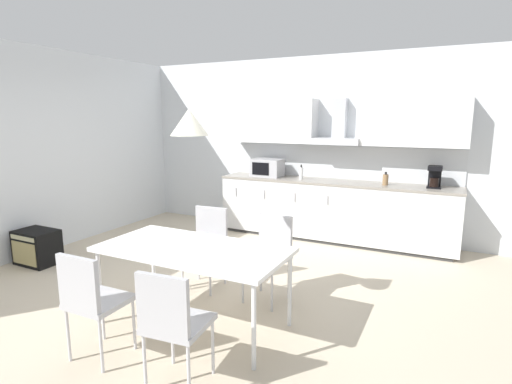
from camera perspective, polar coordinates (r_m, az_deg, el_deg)
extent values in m
cube|color=beige|center=(4.62, -7.18, -13.22)|extent=(7.98, 7.84, 0.02)
cube|color=silver|center=(6.62, 5.40, 6.60)|extent=(6.39, 0.10, 2.79)
cube|color=silver|center=(6.18, -29.06, 5.05)|extent=(0.10, 6.27, 2.79)
cube|color=#333333|center=(6.30, 10.75, -6.43)|extent=(3.38, 0.56, 0.05)
cube|color=silver|center=(6.18, 10.89, -2.52)|extent=(3.53, 0.60, 0.83)
cube|color=gray|center=(6.10, 11.03, 1.42)|extent=(3.55, 0.62, 0.03)
cube|color=silver|center=(6.42, -2.92, 0.03)|extent=(0.01, 0.01, 0.14)
cube|color=silver|center=(6.19, 1.15, -0.35)|extent=(0.01, 0.01, 0.14)
cube|color=silver|center=(6.00, 5.51, -0.75)|extent=(0.01, 0.01, 0.14)
cube|color=silver|center=(5.84, 10.13, -1.17)|extent=(0.01, 0.01, 0.14)
cube|color=silver|center=(6.35, 11.81, 4.18)|extent=(3.53, 0.02, 0.51)
cube|color=silver|center=(6.51, 2.46, 10.08)|extent=(1.41, 0.34, 0.68)
cube|color=silver|center=(5.97, 21.66, 9.31)|extent=(1.41, 0.34, 0.68)
cube|color=#B7BABF|center=(6.15, 11.51, 7.13)|extent=(0.72, 0.40, 0.10)
cube|color=#B7BABF|center=(6.24, 11.88, 10.07)|extent=(0.20, 0.16, 0.63)
cube|color=#ADADB2|center=(6.45, 1.62, 3.49)|extent=(0.48, 0.34, 0.28)
cube|color=black|center=(6.31, 0.63, 3.34)|extent=(0.29, 0.01, 0.20)
cube|color=black|center=(5.89, 24.05, 0.62)|extent=(0.18, 0.18, 0.02)
cylinder|color=black|center=(5.87, 24.10, 1.28)|extent=(0.12, 0.12, 0.12)
cube|color=black|center=(5.93, 24.18, 2.04)|extent=(0.16, 0.08, 0.30)
cube|color=black|center=(5.85, 24.24, 3.12)|extent=(0.18, 0.16, 0.06)
cylinder|color=brown|center=(5.89, 18.01, 1.68)|extent=(0.08, 0.08, 0.15)
cylinder|color=black|center=(5.88, 18.06, 2.57)|extent=(0.03, 0.03, 0.03)
cylinder|color=white|center=(6.18, 6.47, 2.67)|extent=(0.06, 0.06, 0.18)
cylinder|color=black|center=(6.17, 6.49, 3.71)|extent=(0.02, 0.02, 0.04)
cube|color=white|center=(3.57, -8.98, -8.09)|extent=(1.67, 0.83, 0.04)
cylinder|color=silver|center=(3.95, -21.39, -12.54)|extent=(0.04, 0.04, 0.69)
cylinder|color=silver|center=(3.07, -0.31, -18.65)|extent=(0.04, 0.04, 0.69)
cylinder|color=silver|center=(4.42, -14.48, -9.64)|extent=(0.04, 0.04, 0.69)
cylinder|color=silver|center=(3.66, 4.85, -13.70)|extent=(0.04, 0.04, 0.69)
cube|color=#B2B2B7|center=(3.41, -21.42, -14.36)|extent=(0.41, 0.41, 0.04)
cube|color=#B2B2B7|center=(3.22, -24.06, -11.83)|extent=(0.38, 0.05, 0.40)
cylinder|color=silver|center=(3.73, -21.06, -16.13)|extent=(0.02, 0.02, 0.43)
cylinder|color=silver|center=(3.51, -17.04, -17.62)|extent=(0.02, 0.02, 0.43)
cylinder|color=silver|center=(3.53, -25.24, -18.00)|extent=(0.02, 0.02, 0.43)
cylinder|color=silver|center=(3.30, -21.25, -19.80)|extent=(0.02, 0.02, 0.43)
cube|color=#B2B2B7|center=(4.42, -7.50, -7.94)|extent=(0.43, 0.43, 0.04)
cube|color=#B2B2B7|center=(4.50, -6.42, -4.63)|extent=(0.38, 0.07, 0.40)
cylinder|color=silver|center=(4.28, -6.57, -11.89)|extent=(0.02, 0.02, 0.43)
cylinder|color=silver|center=(4.45, -10.48, -11.13)|extent=(0.02, 0.02, 0.43)
cylinder|color=silver|center=(4.56, -4.46, -10.42)|extent=(0.02, 0.02, 0.43)
cylinder|color=silver|center=(4.72, -8.20, -9.78)|extent=(0.02, 0.02, 0.43)
cube|color=#B2B2B7|center=(2.94, -10.98, -17.95)|extent=(0.44, 0.44, 0.04)
cube|color=#B2B2B7|center=(2.71, -13.22, -15.45)|extent=(0.38, 0.08, 0.40)
cylinder|color=silver|center=(3.26, -11.86, -19.66)|extent=(0.02, 0.02, 0.43)
cylinder|color=silver|center=(3.11, -6.20, -21.09)|extent=(0.02, 0.02, 0.43)
cylinder|color=silver|center=(3.03, -15.60, -22.45)|extent=(0.02, 0.02, 0.43)
cylinder|color=silver|center=(2.87, -9.59, -24.28)|extent=(0.02, 0.02, 0.43)
cube|color=#B2B2B7|center=(4.07, 1.46, -9.50)|extent=(0.44, 0.44, 0.04)
cube|color=#B2B2B7|center=(4.15, 2.78, -5.92)|extent=(0.38, 0.08, 0.40)
cylinder|color=silver|center=(3.94, 2.28, -13.89)|extent=(0.02, 0.02, 0.43)
cylinder|color=silver|center=(4.11, -1.90, -12.82)|extent=(0.02, 0.02, 0.43)
cylinder|color=silver|center=(4.21, 4.70, -12.24)|extent=(0.02, 0.02, 0.43)
cylinder|color=silver|center=(4.37, 0.69, -11.34)|extent=(0.02, 0.02, 0.43)
cube|color=black|center=(5.86, -28.77, -6.90)|extent=(0.52, 0.36, 0.44)
cube|color=tan|center=(5.77, -30.24, -7.63)|extent=(0.44, 0.01, 0.29)
cube|color=beige|center=(5.72, -30.42, -5.74)|extent=(0.44, 0.01, 0.05)
cone|color=silver|center=(3.39, -9.52, 9.81)|extent=(0.32, 0.32, 0.22)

